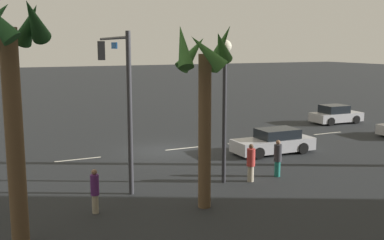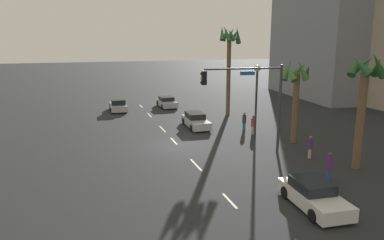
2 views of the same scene
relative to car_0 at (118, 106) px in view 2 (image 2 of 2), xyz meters
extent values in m
plane|color=#232628|center=(15.71, 3.06, -0.65)|extent=(220.00, 220.00, 0.00)
cube|color=silver|center=(-2.29, 3.06, -0.64)|extent=(2.12, 0.14, 0.01)
cube|color=silver|center=(3.51, 3.06, -0.64)|extent=(2.36, 0.14, 0.01)
cube|color=silver|center=(10.18, 3.06, -0.64)|extent=(2.50, 0.14, 0.01)
cube|color=silver|center=(14.53, 3.06, -0.64)|extent=(2.14, 0.14, 0.01)
cube|color=silver|center=(20.62, 3.06, -0.64)|extent=(2.44, 0.14, 0.01)
cube|color=silver|center=(26.53, 3.06, -0.64)|extent=(1.90, 0.14, 0.01)
cube|color=#B7B7BC|center=(-0.06, 0.00, -0.16)|extent=(4.04, 1.92, 0.67)
cube|color=black|center=(0.18, -0.01, 0.48)|extent=(1.96, 1.64, 0.60)
cylinder|color=black|center=(-1.32, -0.80, -0.33)|extent=(0.65, 0.24, 0.64)
cylinder|color=black|center=(-1.27, 0.89, -0.33)|extent=(0.65, 0.24, 0.64)
cylinder|color=black|center=(1.14, -0.88, -0.33)|extent=(0.65, 0.24, 0.64)
cylinder|color=black|center=(1.20, 0.81, -0.33)|extent=(0.65, 0.24, 0.64)
cube|color=#B7B7BC|center=(10.38, 6.32, -0.14)|extent=(4.70, 1.82, 0.69)
cube|color=black|center=(10.10, 6.32, 0.47)|extent=(2.27, 1.57, 0.54)
cylinder|color=black|center=(11.84, 7.10, -0.33)|extent=(0.64, 0.23, 0.64)
cylinder|color=black|center=(11.81, 5.47, -0.33)|extent=(0.64, 0.23, 0.64)
cylinder|color=black|center=(8.95, 7.16, -0.33)|extent=(0.64, 0.23, 0.64)
cylinder|color=black|center=(8.92, 5.53, -0.33)|extent=(0.64, 0.23, 0.64)
cube|color=silver|center=(28.47, 6.85, -0.15)|extent=(4.50, 2.10, 0.68)
cube|color=black|center=(28.21, 6.87, 0.45)|extent=(2.20, 1.74, 0.52)
cylinder|color=black|center=(29.89, 7.64, -0.33)|extent=(0.65, 0.26, 0.64)
cylinder|color=black|center=(29.78, 5.90, -0.33)|extent=(0.65, 0.26, 0.64)
cylinder|color=black|center=(27.16, 7.80, -0.33)|extent=(0.65, 0.26, 0.64)
cylinder|color=black|center=(27.06, 6.06, -0.33)|extent=(0.65, 0.26, 0.64)
cube|color=#B7B7BC|center=(-0.68, 6.05, -0.16)|extent=(3.96, 1.93, 0.66)
cube|color=black|center=(-0.91, 6.04, 0.40)|extent=(1.92, 1.66, 0.47)
cylinder|color=black|center=(0.51, 6.95, -0.33)|extent=(0.65, 0.24, 0.64)
cylinder|color=black|center=(0.56, 5.21, -0.33)|extent=(0.65, 0.24, 0.64)
cylinder|color=black|center=(-1.91, 6.89, -0.33)|extent=(0.65, 0.24, 0.64)
cylinder|color=black|center=(-1.87, 5.15, -0.33)|extent=(0.65, 0.24, 0.64)
cylinder|color=#38383D|center=(19.80, 9.75, 2.64)|extent=(0.20, 0.20, 6.58)
cylinder|color=#38383D|center=(19.61, 6.89, 5.68)|extent=(0.50, 5.74, 0.12)
cube|color=black|center=(19.42, 4.03, 5.10)|extent=(0.34, 0.34, 0.95)
sphere|color=#360503|center=(19.41, 3.85, 5.40)|extent=(0.20, 0.20, 0.20)
sphere|color=orange|center=(19.41, 3.85, 5.10)|extent=(0.20, 0.20, 0.20)
sphere|color=black|center=(19.41, 3.85, 4.80)|extent=(0.20, 0.20, 0.20)
cube|color=#1959B2|center=(19.63, 7.18, 5.36)|extent=(0.11, 1.10, 0.28)
cylinder|color=#2D2D33|center=(15.61, 9.99, 2.20)|extent=(0.18, 0.18, 5.70)
sphere|color=#F2EACC|center=(15.61, 9.99, 5.33)|extent=(0.56, 0.56, 0.56)
cylinder|color=#2D478C|center=(25.55, 9.94, -0.28)|extent=(0.36, 0.36, 0.73)
cylinder|color=#59266B|center=(25.55, 9.94, 0.48)|extent=(0.49, 0.49, 0.80)
sphere|color=brown|center=(25.55, 9.94, 0.99)|extent=(0.22, 0.22, 0.22)
cylinder|color=#B2A58C|center=(14.44, 10.37, -0.29)|extent=(0.37, 0.37, 0.72)
cylinder|color=#BF3833|center=(14.44, 10.37, 0.46)|extent=(0.49, 0.49, 0.78)
sphere|color=brown|center=(14.44, 10.37, 0.95)|extent=(0.21, 0.21, 0.21)
cylinder|color=#1E7266|center=(12.90, 10.23, -0.29)|extent=(0.37, 0.37, 0.72)
cylinder|color=#333338|center=(12.90, 10.23, 0.47)|extent=(0.49, 0.49, 0.79)
sphere|color=#8C664C|center=(12.90, 10.23, 0.97)|extent=(0.21, 0.21, 0.21)
cylinder|color=#B2A58C|center=(21.65, 11.29, -0.31)|extent=(0.31, 0.31, 0.69)
cylinder|color=#59266B|center=(21.65, 11.29, 0.41)|extent=(0.41, 0.41, 0.75)
sphere|color=#8C664C|center=(21.65, 11.29, 0.89)|extent=(0.20, 0.20, 0.20)
cylinder|color=brown|center=(17.79, 12.39, 2.21)|extent=(0.47, 0.47, 5.72)
cone|color=#38702D|center=(18.60, 12.29, 5.34)|extent=(0.72, 1.31, 1.71)
cone|color=#38702D|center=(18.07, 13.08, 5.15)|extent=(1.55, 1.07, 1.44)
cone|color=#38702D|center=(17.37, 12.84, 5.33)|extent=(1.29, 1.26, 1.29)
cone|color=#38702D|center=(16.96, 12.00, 5.28)|extent=(1.10, 1.49, 1.87)
cone|color=#38702D|center=(17.93, 11.66, 5.09)|extent=(1.51, 0.83, 1.47)
cylinder|color=brown|center=(24.35, 12.99, 2.61)|extent=(0.52, 0.52, 6.53)
cone|color=#235628|center=(25.21, 13.12, 6.17)|extent=(0.79, 1.59, 1.72)
cone|color=#235628|center=(24.64, 13.57, 6.04)|extent=(1.36, 1.06, 1.37)
cone|color=#235628|center=(23.65, 13.31, 6.08)|extent=(1.16, 1.64, 1.40)
cone|color=#235628|center=(23.72, 12.70, 5.99)|extent=(1.06, 1.43, 1.40)
cone|color=#235628|center=(24.68, 12.37, 6.11)|extent=(1.51, 1.16, 1.37)
cylinder|color=brown|center=(5.72, 11.56, 3.70)|extent=(0.45, 0.45, 8.70)
cone|color=#2D6633|center=(6.35, 11.54, 8.08)|extent=(0.61, 1.17, 1.36)
cone|color=#2D6633|center=(6.28, 12.29, 8.06)|extent=(1.42, 1.28, 1.87)
cone|color=#2D6633|center=(5.69, 12.21, 8.06)|extent=(1.36, 0.63, 1.30)
cone|color=#2D6633|center=(5.20, 11.92, 8.21)|extent=(1.09, 1.23, 1.39)
cone|color=#2D6633|center=(5.06, 11.35, 8.15)|extent=(0.87, 1.21, 1.51)
cone|color=#2D6633|center=(5.51, 10.81, 8.28)|extent=(1.31, 0.87, 1.66)
cone|color=#2D6633|center=(6.32, 11.01, 8.22)|extent=(1.21, 1.24, 1.72)
cube|color=#9E9384|center=(-6.85, 43.46, 12.90)|extent=(15.23, 17.47, 27.10)
camera|label=1|loc=(25.24, 27.06, 5.37)|focal=42.70mm
camera|label=2|loc=(43.08, -4.09, 7.77)|focal=34.21mm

